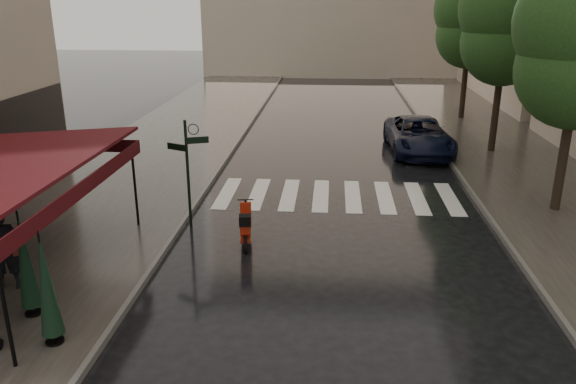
# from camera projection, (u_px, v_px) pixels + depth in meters

# --- Properties ---
(ground) EXTENTS (120.00, 120.00, 0.00)m
(ground) POSITION_uv_depth(u_px,v_px,m) (211.00, 277.00, 13.16)
(ground) COLOR black
(ground) RESTS_ON ground
(sidewalk_near) EXTENTS (6.00, 60.00, 0.12)m
(sidewalk_near) POSITION_uv_depth(u_px,v_px,m) (167.00, 145.00, 24.79)
(sidewalk_near) COLOR #38332D
(sidewalk_near) RESTS_ON ground
(sidewalk_far) EXTENTS (5.50, 60.00, 0.12)m
(sidewalk_far) POSITION_uv_depth(u_px,v_px,m) (509.00, 152.00, 23.69)
(sidewalk_far) COLOR #38332D
(sidewalk_far) RESTS_ON ground
(curb_near) EXTENTS (0.12, 60.00, 0.16)m
(curb_near) POSITION_uv_depth(u_px,v_px,m) (235.00, 146.00, 24.55)
(curb_near) COLOR #595651
(curb_near) RESTS_ON ground
(curb_far) EXTENTS (0.12, 60.00, 0.16)m
(curb_far) POSITION_uv_depth(u_px,v_px,m) (442.00, 150.00, 23.89)
(curb_far) COLOR #595651
(curb_far) RESTS_ON ground
(crosswalk) EXTENTS (7.85, 3.20, 0.01)m
(crosswalk) POSITION_uv_depth(u_px,v_px,m) (337.00, 196.00, 18.59)
(crosswalk) COLOR silver
(crosswalk) RESTS_ON ground
(signpost) EXTENTS (1.17, 0.29, 3.10)m
(signpost) POSITION_uv_depth(u_px,v_px,m) (188.00, 165.00, 15.48)
(signpost) COLOR black
(signpost) RESTS_ON ground
(tree_mid) EXTENTS (3.80, 3.80, 8.34)m
(tree_mid) POSITION_uv_depth(u_px,v_px,m) (507.00, 15.00, 21.94)
(tree_mid) COLOR black
(tree_mid) RESTS_ON sidewalk_far
(tree_far) EXTENTS (3.80, 3.80, 8.16)m
(tree_far) POSITION_uv_depth(u_px,v_px,m) (471.00, 14.00, 28.57)
(tree_far) COLOR black
(tree_far) RESTS_ON sidewalk_far
(scooter) EXTENTS (0.53, 1.61, 1.06)m
(scooter) POSITION_uv_depth(u_px,v_px,m) (246.00, 227.00, 14.77)
(scooter) COLOR black
(scooter) RESTS_ON ground
(parked_car) EXTENTS (2.62, 5.31, 1.45)m
(parked_car) POSITION_uv_depth(u_px,v_px,m) (419.00, 135.00, 23.68)
(parked_car) COLOR black
(parked_car) RESTS_ON ground
(parasol_front) EXTENTS (0.40, 0.40, 2.24)m
(parasol_front) POSITION_uv_depth(u_px,v_px,m) (25.00, 260.00, 11.01)
(parasol_front) COLOR black
(parasol_front) RESTS_ON sidewalk_near
(parasol_back) EXTENTS (0.41, 0.41, 2.21)m
(parasol_back) POSITION_uv_depth(u_px,v_px,m) (46.00, 285.00, 10.07)
(parasol_back) COLOR black
(parasol_back) RESTS_ON sidewalk_near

